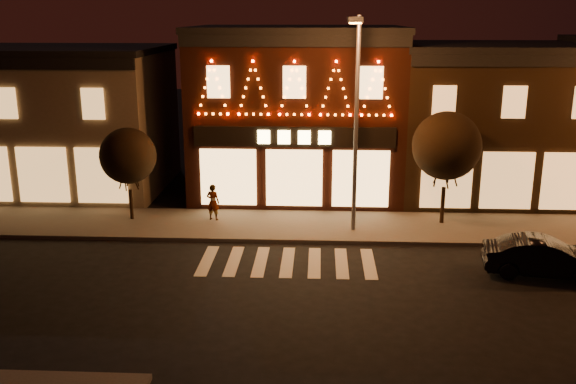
{
  "coord_description": "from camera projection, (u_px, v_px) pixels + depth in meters",
  "views": [
    {
      "loc": [
        1.13,
        -17.97,
        8.85
      ],
      "look_at": [
        0.02,
        4.0,
        2.7
      ],
      "focal_mm": 39.73,
      "sensor_mm": 36.0,
      "label": 1
    }
  ],
  "objects": [
    {
      "name": "streetlamp_mid",
      "position": [
        356.0,
        109.0,
        25.07
      ],
      "size": [
        0.61,
        1.99,
        8.68
      ],
      "rotation": [
        0.0,
        0.0,
        0.14
      ],
      "color": "#59595E",
      "rests_on": "sidewalk_far"
    },
    {
      "name": "ground",
      "position": [
        281.0,
        310.0,
        19.73
      ],
      "size": [
        120.0,
        120.0,
        0.0
      ],
      "primitive_type": "plane",
      "color": "black",
      "rests_on": "ground"
    },
    {
      "name": "tree_right",
      "position": [
        447.0,
        146.0,
        26.69
      ],
      "size": [
        2.89,
        2.89,
        4.83
      ],
      "rotation": [
        0.0,
        0.0,
        0.06
      ],
      "color": "black",
      "rests_on": "sidewalk_far"
    },
    {
      "name": "building_pulp",
      "position": [
        298.0,
        111.0,
        32.05
      ],
      "size": [
        10.2,
        8.34,
        8.3
      ],
      "color": "#33130B",
      "rests_on": "ground"
    },
    {
      "name": "sidewalk_far",
      "position": [
        339.0,
        226.0,
        27.3
      ],
      "size": [
        44.0,
        4.0,
        0.15
      ],
      "primitive_type": "cube",
      "color": "#47423D",
      "rests_on": "ground"
    },
    {
      "name": "pedestrian",
      "position": [
        213.0,
        202.0,
        27.77
      ],
      "size": [
        0.66,
        0.52,
        1.6
      ],
      "primitive_type": "imported",
      "rotation": [
        0.0,
        0.0,
        2.88
      ],
      "color": "gray",
      "rests_on": "sidewalk_far"
    },
    {
      "name": "building_left",
      "position": [
        46.0,
        119.0,
        32.83
      ],
      "size": [
        12.2,
        8.28,
        7.3
      ],
      "color": "#6A5F4B",
      "rests_on": "ground"
    },
    {
      "name": "tree_left",
      "position": [
        128.0,
        156.0,
        27.35
      ],
      "size": [
        2.42,
        2.42,
        4.05
      ],
      "rotation": [
        0.0,
        0.0,
        -0.12
      ],
      "color": "black",
      "rests_on": "sidewalk_far"
    },
    {
      "name": "building_right_a",
      "position": [
        488.0,
        120.0,
        31.71
      ],
      "size": [
        9.2,
        8.28,
        7.5
      ],
      "color": "#312011",
      "rests_on": "ground"
    },
    {
      "name": "dark_sedan",
      "position": [
        544.0,
        257.0,
        22.2
      ],
      "size": [
        4.26,
        1.98,
        1.35
      ],
      "primitive_type": "imported",
      "rotation": [
        0.0,
        0.0,
        1.43
      ],
      "color": "black",
      "rests_on": "ground"
    }
  ]
}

